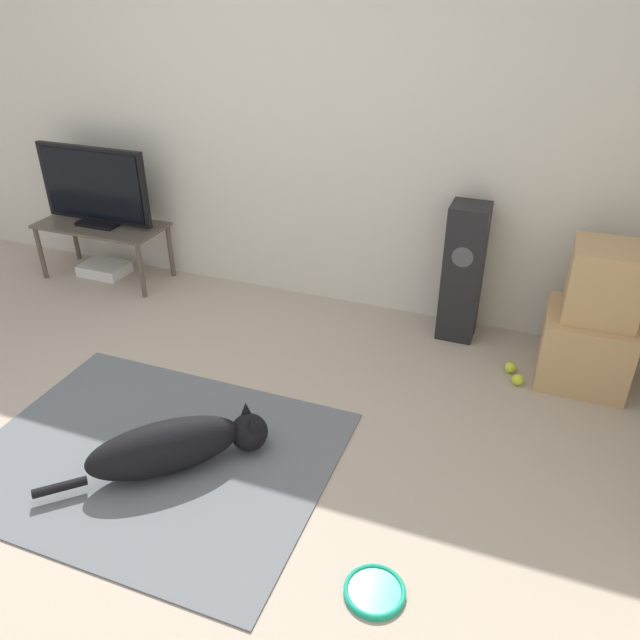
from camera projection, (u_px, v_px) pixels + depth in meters
The scene contains 13 objects.
ground_plane at pixel (107, 475), 2.96m from camera, with size 12.00×12.00×0.00m, color #B2A38E.
wall_back at pixel (279, 112), 4.02m from camera, with size 8.00×0.06×2.55m.
area_rug at pixel (154, 456), 3.06m from camera, with size 1.72×1.33×0.01m.
dog at pixel (176, 446), 2.93m from camera, with size 0.84×0.79×0.27m.
frisbee at pixel (375, 591), 2.40m from camera, with size 0.24×0.24×0.03m.
cardboard_box_lower at pixel (585, 347), 3.55m from camera, with size 0.48×0.47×0.42m.
cardboard_box_upper at pixel (605, 282), 3.35m from camera, with size 0.38×0.37×0.41m.
floor_speaker at pixel (463, 273), 3.86m from camera, with size 0.23×0.23×0.88m.
tv_stand at pixel (102, 231), 4.64m from camera, with size 0.96×0.44×0.43m.
tv at pixel (94, 187), 4.47m from camera, with size 0.88×0.20×0.57m.
tennis_ball_by_boxes at pixel (518, 380), 3.57m from camera, with size 0.07×0.07×0.07m.
tennis_ball_near_speaker at pixel (510, 368), 3.68m from camera, with size 0.07×0.07×0.07m.
game_console at pixel (104, 269), 4.85m from camera, with size 0.35×0.25×0.08m.
Camera 1 is at (1.73, -1.69, 2.11)m, focal length 35.00 mm.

